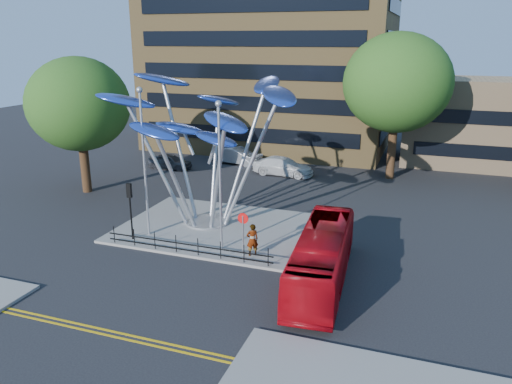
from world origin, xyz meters
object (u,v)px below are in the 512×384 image
at_px(street_lamp_right, 220,163).
at_px(traffic_light_island, 130,199).
at_px(tree_right, 397,83).
at_px(parked_car_mid, 237,156).
at_px(parked_car_right, 283,166).
at_px(no_entry_sign_island, 243,227).
at_px(red_bus, 322,257).
at_px(pedestrian, 252,240).
at_px(street_lamp_left, 143,150).
at_px(leaf_sculpture, 205,118).
at_px(parked_car_left, 170,161).
at_px(tree_left, 79,104).

height_order(street_lamp_right, traffic_light_island, street_lamp_right).
height_order(tree_right, parked_car_mid, tree_right).
relative_size(traffic_light_island, parked_car_right, 0.64).
bearing_deg(parked_car_mid, street_lamp_right, -151.48).
bearing_deg(parked_car_mid, no_entry_sign_island, -148.12).
xyz_separation_m(red_bus, parked_car_mid, (-12.87, 21.22, -0.54)).
distance_m(street_lamp_right, pedestrian, 4.50).
bearing_deg(street_lamp_left, traffic_light_island, -116.57).
bearing_deg(leaf_sculpture, parked_car_right, 85.15).
height_order(street_lamp_right, parked_car_left, street_lamp_right).
height_order(leaf_sculpture, no_entry_sign_island, leaf_sculpture).
bearing_deg(traffic_light_island, parked_car_right, 76.91).
height_order(tree_right, red_bus, tree_right).
xyz_separation_m(tree_right, pedestrian, (-5.53, -19.30, -6.98)).
bearing_deg(tree_left, leaf_sculpture, -15.55).
bearing_deg(traffic_light_island, pedestrian, 1.53).
height_order(tree_right, street_lamp_left, tree_right).
bearing_deg(parked_car_mid, street_lamp_left, -165.40).
xyz_separation_m(leaf_sculpture, red_bus, (8.70, -5.54, -5.54)).
bearing_deg(leaf_sculpture, tree_right, 56.69).
bearing_deg(parked_car_left, parked_car_right, -82.04).
bearing_deg(traffic_light_island, no_entry_sign_island, 0.13).
xyz_separation_m(leaf_sculpture, no_entry_sign_island, (4.07, -4.16, -5.06)).
height_order(tree_right, no_entry_sign_island, tree_right).
bearing_deg(parked_car_mid, tree_right, -82.11).
distance_m(tree_right, leaf_sculpture, 18.37).
distance_m(street_lamp_left, parked_car_left, 17.15).
xyz_separation_m(street_lamp_right, parked_car_mid, (-6.73, 19.36, -4.29)).
bearing_deg(parked_car_mid, traffic_light_island, -167.10).
bearing_deg(parked_car_mid, parked_car_right, -105.14).
bearing_deg(street_lamp_left, parked_car_left, 114.60).
relative_size(tree_left, parked_car_left, 2.54).
bearing_deg(leaf_sculpture, parked_car_mid, 104.87).
bearing_deg(red_bus, no_entry_sign_island, 158.94).
bearing_deg(parked_car_left, red_bus, -133.88).
height_order(street_lamp_left, parked_car_mid, street_lamp_left).
distance_m(traffic_light_island, parked_car_mid, 19.98).
distance_m(street_lamp_left, street_lamp_right, 5.03).
height_order(tree_left, red_bus, tree_left).
bearing_deg(leaf_sculpture, street_lamp_right, -55.09).
distance_m(street_lamp_left, parked_car_right, 17.44).
height_order(tree_right, leaf_sculpture, tree_right).
distance_m(no_entry_sign_island, red_bus, 4.86).
bearing_deg(no_entry_sign_island, red_bus, -16.53).
height_order(leaf_sculpture, parked_car_mid, leaf_sculpture).
relative_size(street_lamp_left, red_bus, 0.92).
distance_m(pedestrian, parked_car_right, 17.59).
bearing_deg(no_entry_sign_island, pedestrian, 21.44).
xyz_separation_m(traffic_light_island, pedestrian, (7.47, 0.20, -1.55)).
bearing_deg(pedestrian, tree_left, -58.82).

